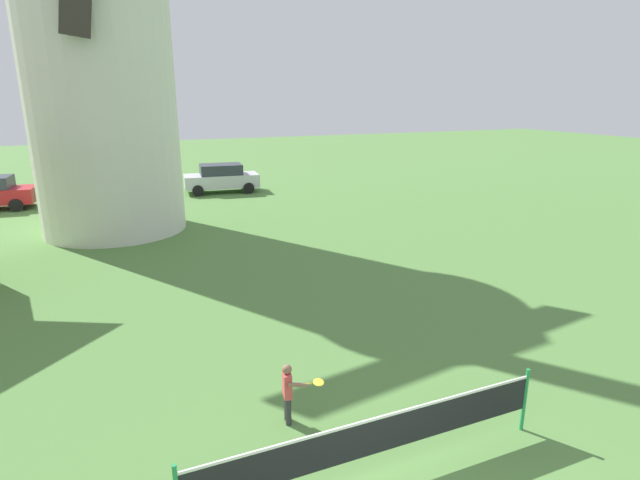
{
  "coord_description": "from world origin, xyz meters",
  "views": [
    {
      "loc": [
        -2.98,
        -3.51,
        5.25
      ],
      "look_at": [
        0.12,
        3.69,
        3.0
      ],
      "focal_mm": 28.39,
      "sensor_mm": 36.0,
      "label": 1
    }
  ],
  "objects_px": {
    "windmill": "(93,20)",
    "tennis_net": "(377,436)",
    "parked_car_black": "(111,187)",
    "parked_car_silver": "(221,178)",
    "player_far": "(289,390)"
  },
  "relations": [
    {
      "from": "tennis_net",
      "to": "parked_car_silver",
      "type": "distance_m",
      "value": 22.87
    },
    {
      "from": "parked_car_black",
      "to": "player_far",
      "type": "bearing_deg",
      "value": -83.95
    },
    {
      "from": "windmill",
      "to": "player_far",
      "type": "bearing_deg",
      "value": -81.59
    },
    {
      "from": "windmill",
      "to": "player_far",
      "type": "xyz_separation_m",
      "value": [
        2.15,
        -14.51,
        -7.23
      ]
    },
    {
      "from": "parked_car_black",
      "to": "windmill",
      "type": "bearing_deg",
      "value": -89.99
    },
    {
      "from": "tennis_net",
      "to": "player_far",
      "type": "height_order",
      "value": "tennis_net"
    },
    {
      "from": "tennis_net",
      "to": "parked_car_black",
      "type": "distance_m",
      "value": 22.12
    },
    {
      "from": "parked_car_black",
      "to": "parked_car_silver",
      "type": "height_order",
      "value": "same"
    },
    {
      "from": "windmill",
      "to": "parked_car_silver",
      "type": "bearing_deg",
      "value": 48.59
    },
    {
      "from": "windmill",
      "to": "parked_car_silver",
      "type": "height_order",
      "value": "windmill"
    },
    {
      "from": "player_far",
      "to": "windmill",
      "type": "bearing_deg",
      "value": 98.41
    },
    {
      "from": "tennis_net",
      "to": "parked_car_black",
      "type": "height_order",
      "value": "parked_car_black"
    },
    {
      "from": "windmill",
      "to": "tennis_net",
      "type": "xyz_separation_m",
      "value": [
        2.84,
        -16.19,
        -7.15
      ]
    },
    {
      "from": "windmill",
      "to": "player_far",
      "type": "distance_m",
      "value": 16.36
    },
    {
      "from": "windmill",
      "to": "parked_car_black",
      "type": "relative_size",
      "value": 3.43
    }
  ]
}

